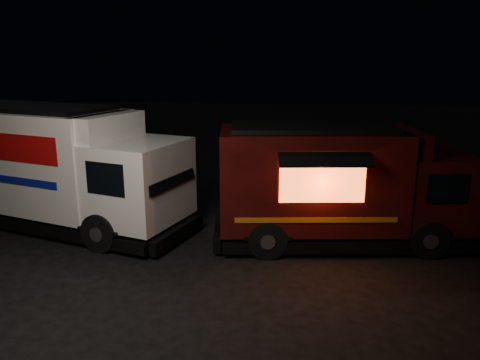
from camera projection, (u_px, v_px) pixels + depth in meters
name	position (u px, v px, depth m)	size (l,w,h in m)	color
ground	(147.00, 253.00, 11.72)	(80.00, 80.00, 0.00)	black
white_truck	(64.00, 168.00, 13.28)	(7.60, 2.59, 3.45)	white
red_truck	(343.00, 185.00, 12.13)	(6.70, 2.47, 3.12)	#3D0B0D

